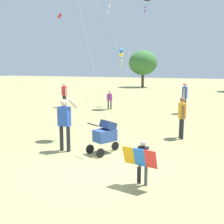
{
  "coord_description": "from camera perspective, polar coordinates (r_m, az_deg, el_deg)",
  "views": [
    {
      "loc": [
        2.92,
        -5.9,
        2.61
      ],
      "look_at": [
        -0.19,
        1.35,
        1.3
      ],
      "focal_mm": 43.28,
      "sensor_mm": 36.0,
      "label": 1
    }
  ],
  "objects": [
    {
      "name": "ground_plane",
      "position": [
        7.08,
        -2.95,
        -12.23
      ],
      "size": [
        120.0,
        120.0,
        0.0
      ],
      "primitive_type": "plane",
      "color": "#938E5B"
    },
    {
      "name": "child_with_butterfly_kite",
      "position": [
        6.08,
        6.41,
        -9.76
      ],
      "size": [
        0.8,
        0.4,
        1.03
      ],
      "color": "#4C4C51",
      "rests_on": "ground"
    },
    {
      "name": "person_adult_flyer",
      "position": [
        8.5,
        -10.0,
        -1.71
      ],
      "size": [
        0.53,
        0.49,
        1.72
      ],
      "color": "#232328",
      "rests_on": "ground"
    },
    {
      "name": "stroller",
      "position": [
        8.26,
        -1.4,
        -4.61
      ],
      "size": [
        0.82,
        1.1,
        1.03
      ],
      "color": "black",
      "rests_on": "ground"
    },
    {
      "name": "kite_blue_high",
      "position": [
        18.25,
        2.01,
        12.26
      ],
      "size": [
        2.1,
        3.98,
        3.84
      ],
      "color": "blue",
      "rests_on": "ground"
    },
    {
      "name": "person_red_shirt",
      "position": [
        17.9,
        -10.06,
        3.99
      ],
      "size": [
        0.46,
        0.36,
        1.62
      ],
      "color": "#232328",
      "rests_on": "ground"
    },
    {
      "name": "person_sitting_far",
      "position": [
        15.79,
        15.1,
        3.41
      ],
      "size": [
        0.25,
        0.57,
        1.77
      ],
      "color": "#232328",
      "rests_on": "ground"
    },
    {
      "name": "person_couple_left",
      "position": [
        10.21,
        14.56,
        -0.45
      ],
      "size": [
        0.32,
        0.47,
        1.55
      ],
      "color": "#232328",
      "rests_on": "ground"
    },
    {
      "name": "person_kid_running",
      "position": [
        16.84,
        -0.51,
        2.84
      ],
      "size": [
        0.37,
        0.18,
        1.15
      ],
      "color": "#232328",
      "rests_on": "ground"
    }
  ]
}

